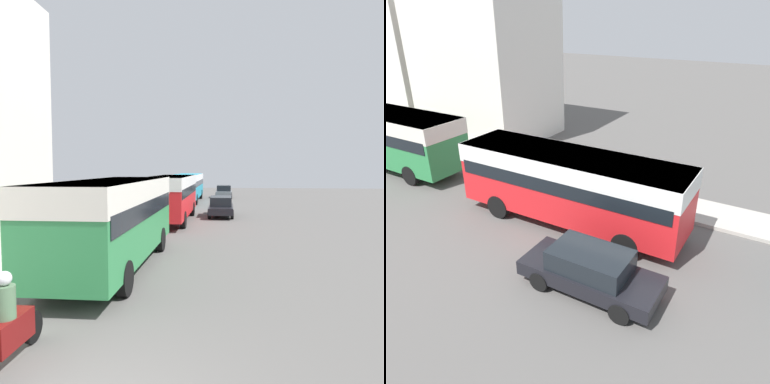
{
  "view_description": "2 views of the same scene",
  "coord_description": "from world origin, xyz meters",
  "views": [
    {
      "loc": [
        2.01,
        -4.71,
        3.56
      ],
      "look_at": [
        -0.49,
        22.25,
        1.77
      ],
      "focal_mm": 35.0,
      "sensor_mm": 36.0,
      "label": 1
    },
    {
      "loc": [
        9.76,
        26.64,
        7.88
      ],
      "look_at": [
        -1.93,
        19.79,
        1.3
      ],
      "focal_mm": 35.0,
      "sensor_mm": 36.0,
      "label": 2
    }
  ],
  "objects": [
    {
      "name": "car_crossing",
      "position": [
        1.61,
        22.3,
        0.76
      ],
      "size": [
        1.78,
        4.39,
        1.44
      ],
      "color": "black",
      "rests_on": "ground_plane"
    },
    {
      "name": "bus_following",
      "position": [
        -1.6,
        19.66,
        1.94
      ],
      "size": [
        2.5,
        9.33,
        2.98
      ],
      "color": "red",
      "rests_on": "ground_plane"
    },
    {
      "name": "bus_lead",
      "position": [
        -1.95,
        7.99,
        2.02
      ],
      "size": [
        2.63,
        9.12,
        3.11
      ],
      "color": "#2D8447",
      "rests_on": "ground_plane"
    },
    {
      "name": "building_corner",
      "position": [
        -8.97,
        0.29,
        4.42
      ],
      "size": [
        5.55,
        7.46,
        8.84
      ],
      "color": "silver",
      "rests_on": "ground_plane"
    },
    {
      "name": "pedestrian_near_curb",
      "position": [
        -4.89,
        20.47,
        0.94
      ],
      "size": [
        0.42,
        0.42,
        1.57
      ],
      "color": "#232838",
      "rests_on": "sidewalk"
    },
    {
      "name": "building_midblock",
      "position": [
        -9.44,
        8.47,
        5.33
      ],
      "size": [
        6.48,
        7.72,
        10.66
      ],
      "color": "silver",
      "rests_on": "ground_plane"
    }
  ]
}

